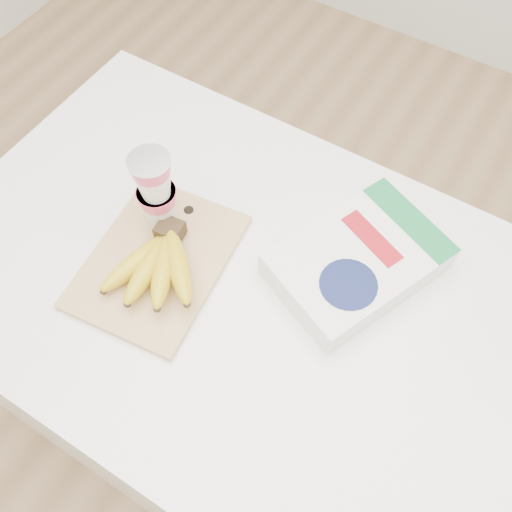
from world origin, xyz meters
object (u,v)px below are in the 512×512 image
(cutting_board, at_px, (158,261))
(yogurt_stack, at_px, (156,190))
(cereal_box, at_px, (357,262))
(bananas, at_px, (158,264))
(table, at_px, (242,364))

(cutting_board, height_order, yogurt_stack, yogurt_stack)
(cutting_board, xyz_separation_m, yogurt_stack, (-0.04, 0.08, 0.11))
(cereal_box, bearing_deg, yogurt_stack, -141.33)
(bananas, xyz_separation_m, yogurt_stack, (-0.06, 0.10, 0.07))
(yogurt_stack, bearing_deg, cutting_board, -60.60)
(yogurt_stack, xyz_separation_m, cereal_box, (0.37, 0.11, -0.08))
(cutting_board, xyz_separation_m, cereal_box, (0.33, 0.18, 0.02))
(table, xyz_separation_m, yogurt_stack, (-0.19, 0.03, 0.56))
(bananas, distance_m, cereal_box, 0.37)
(cutting_board, xyz_separation_m, bananas, (0.02, -0.02, 0.04))
(table, bearing_deg, bananas, -151.06)
(cutting_board, distance_m, cereal_box, 0.38)
(cutting_board, distance_m, bananas, 0.05)
(cutting_board, relative_size, yogurt_stack, 1.82)
(table, xyz_separation_m, cereal_box, (0.18, 0.13, 0.48))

